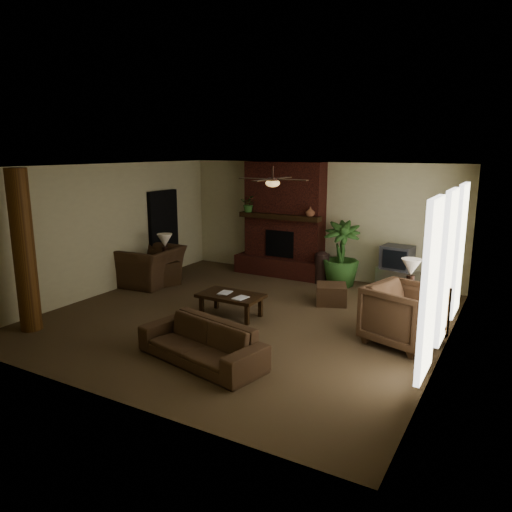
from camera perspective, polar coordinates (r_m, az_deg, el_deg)
The scene contains 23 objects.
room_shell at distance 8.85m, azimuth -1.27°, elevation 1.41°, with size 7.00×7.00×7.00m.
fireplace at distance 12.06m, azimuth 3.29°, elevation 3.18°, with size 2.40×0.70×2.80m.
windows at distance 7.92m, azimuth 21.52°, elevation -1.16°, with size 0.08×3.65×2.35m.
log_column at distance 9.12m, azimuth -25.64°, elevation 0.50°, with size 0.36×0.36×2.80m, color brown.
doorway at distance 12.33m, azimuth -10.79°, elevation 2.69°, with size 0.10×1.00×2.10m, color black.
ceiling_fan at distance 8.77m, azimuth 1.98°, elevation 8.75°, with size 1.35×1.35×0.37m.
sofa at distance 7.29m, azimuth -6.48°, elevation -9.32°, with size 2.05×0.60×0.80m, color #46301E.
armchair_left at distance 11.48m, azimuth -12.26°, elevation -0.45°, with size 1.34×0.87×1.17m, color #46301E.
armchair_right at distance 8.16m, azimuth 17.03°, elevation -6.35°, with size 1.05×0.98×1.08m, color #46301E.
coffee_table at distance 9.16m, azimuth -2.97°, elevation -4.85°, with size 1.20×0.70×0.43m.
ottoman at distance 10.05m, azimuth 8.83°, elevation -4.45°, with size 0.60×0.60×0.40m, color #46301E.
tv_stand at distance 11.24m, azimuth 16.28°, elevation -2.71°, with size 0.85×0.50×0.50m, color silver.
tv at distance 11.12m, azimuth 16.27°, elevation -0.17°, with size 0.70×0.59×0.52m.
floor_vase at distance 11.48m, azimuth 7.76°, elevation -1.08°, with size 0.34×0.34×0.77m.
floor_plant at distance 11.34m, azimuth 9.89°, elevation -1.39°, with size 0.84×1.49×0.84m, color #2F5923.
side_table_left at distance 11.48m, azimuth -10.51°, elevation -1.97°, with size 0.50×0.50×0.55m, color black.
lamp_left at distance 11.32m, azimuth -10.67°, elevation 1.58°, with size 0.36×0.36×0.65m.
side_table_right at distance 9.25m, azimuth 17.72°, elevation -5.91°, with size 0.50×0.50×0.55m, color black.
lamp_right at distance 9.03m, azimuth 17.77°, elevation -1.56°, with size 0.38×0.38×0.65m.
mantel_plant at distance 12.10m, azimuth -0.84°, elevation 5.95°, with size 0.38×0.42×0.33m, color #2F5923.
mantel_vase at distance 11.37m, azimuth 6.40°, elevation 5.18°, with size 0.22×0.23×0.22m, color brown.
book_a at distance 9.19m, azimuth -4.28°, elevation -3.49°, with size 0.22×0.03×0.29m, color #999999.
book_b at distance 8.89m, azimuth -2.37°, elevation -4.02°, with size 0.21×0.02×0.29m, color #999999.
Camera 1 is at (4.44, -7.47, 3.10)m, focal length 34.01 mm.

